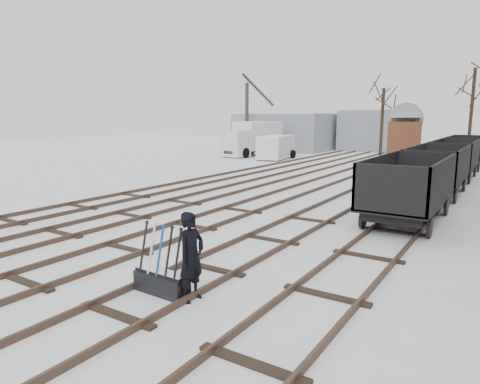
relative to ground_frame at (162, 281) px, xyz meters
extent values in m
plane|color=white|center=(-2.97, 1.74, -0.28)|extent=(120.00, 120.00, 0.00)
cube|color=black|center=(-9.69, 15.74, -0.21)|extent=(0.07, 52.00, 0.15)
cube|color=black|center=(-8.25, 15.74, -0.21)|extent=(0.07, 52.00, 0.15)
cube|color=black|center=(-8.97, 3.74, -0.26)|extent=(1.90, 0.20, 0.08)
cube|color=black|center=(-6.69, 15.74, -0.21)|extent=(0.07, 52.00, 0.15)
cube|color=black|center=(-5.25, 15.74, -0.21)|extent=(0.07, 52.00, 0.15)
cube|color=black|center=(-5.97, 3.74, -0.26)|extent=(1.90, 0.20, 0.08)
cube|color=black|center=(-3.69, 15.74, -0.21)|extent=(0.07, 52.00, 0.15)
cube|color=black|center=(-2.25, 15.74, -0.21)|extent=(0.07, 52.00, 0.15)
cube|color=black|center=(-2.97, 3.74, -0.26)|extent=(1.90, 0.20, 0.08)
cube|color=black|center=(-0.69, 15.74, -0.21)|extent=(0.07, 52.00, 0.15)
cube|color=black|center=(0.75, 15.74, -0.21)|extent=(0.07, 52.00, 0.15)
cube|color=black|center=(0.03, 3.74, -0.26)|extent=(1.90, 0.20, 0.08)
cube|color=black|center=(2.31, 15.74, -0.21)|extent=(0.07, 52.00, 0.15)
cube|color=black|center=(3.75, 15.74, -0.21)|extent=(0.07, 52.00, 0.15)
cube|color=black|center=(3.03, 3.74, -0.26)|extent=(1.90, 0.20, 0.08)
cube|color=gray|center=(-15.97, 37.74, 1.72)|extent=(10.00, 8.00, 4.00)
cube|color=white|center=(-15.97, 37.74, 3.77)|extent=(9.80, 7.84, 0.10)
cube|color=gray|center=(-6.97, 41.74, 1.92)|extent=(7.00, 6.00, 4.40)
cube|color=white|center=(-6.97, 41.74, 4.17)|extent=(6.86, 5.88, 0.10)
cube|color=black|center=(0.00, 0.00, -0.06)|extent=(1.31, 0.47, 0.44)
cube|color=black|center=(0.00, 0.00, 0.18)|extent=(1.31, 0.35, 0.06)
cube|color=white|center=(0.00, 0.00, 0.22)|extent=(1.26, 0.31, 0.03)
cylinder|color=black|center=(-0.50, 0.02, 0.67)|extent=(0.06, 0.32, 1.08)
cylinder|color=silver|center=(-0.25, 0.01, 0.67)|extent=(0.06, 0.32, 1.08)
cylinder|color=#0D41AD|center=(0.00, 0.00, 0.67)|extent=(0.06, 0.32, 1.08)
cylinder|color=black|center=(0.25, -0.01, 0.67)|extent=(0.06, 0.32, 1.08)
cylinder|color=black|center=(0.50, -0.02, 0.67)|extent=(0.06, 0.32, 1.08)
imported|color=black|center=(0.75, 0.10, 0.65)|extent=(0.46, 0.69, 1.86)
cube|color=black|center=(3.03, 9.47, 0.33)|extent=(1.82, 5.01, 0.38)
cube|color=black|center=(3.03, 9.47, 0.52)|extent=(2.28, 5.69, 0.11)
cube|color=black|center=(1.94, 9.47, 1.28)|extent=(0.09, 5.69, 1.52)
cube|color=black|center=(4.12, 9.47, 1.28)|extent=(0.09, 5.69, 1.52)
cube|color=white|center=(3.03, 9.47, 0.62)|extent=(2.05, 5.46, 0.06)
cylinder|color=black|center=(1.99, 7.65, 0.05)|extent=(0.11, 0.66, 0.66)
cylinder|color=black|center=(4.08, 11.30, 0.05)|extent=(0.11, 0.66, 0.66)
cube|color=black|center=(3.03, 15.87, 0.33)|extent=(1.82, 5.01, 0.38)
cube|color=black|center=(3.03, 15.87, 0.52)|extent=(2.28, 5.69, 0.11)
cube|color=black|center=(1.94, 15.87, 1.28)|extent=(0.09, 5.69, 1.52)
cube|color=black|center=(4.12, 15.87, 1.28)|extent=(0.09, 5.69, 1.52)
cube|color=white|center=(3.03, 15.87, 0.62)|extent=(2.05, 5.46, 0.06)
cylinder|color=black|center=(1.99, 14.05, 0.05)|extent=(0.11, 0.66, 0.66)
cylinder|color=black|center=(4.08, 17.70, 0.05)|extent=(0.11, 0.66, 0.66)
cube|color=black|center=(3.03, 22.27, 0.33)|extent=(1.82, 5.01, 0.38)
cube|color=black|center=(3.03, 22.27, 0.52)|extent=(2.28, 5.69, 0.11)
cube|color=black|center=(1.94, 22.27, 1.28)|extent=(0.09, 5.69, 1.52)
cube|color=black|center=(4.12, 22.27, 1.28)|extent=(0.09, 5.69, 1.52)
cube|color=white|center=(3.03, 22.27, 0.62)|extent=(2.05, 5.46, 0.06)
cylinder|color=black|center=(1.99, 20.45, 0.05)|extent=(0.11, 0.66, 0.66)
cylinder|color=black|center=(4.08, 24.10, 0.05)|extent=(0.11, 0.66, 0.66)
cube|color=black|center=(3.03, 28.67, 0.33)|extent=(1.82, 5.01, 0.38)
cube|color=black|center=(3.03, 28.67, 0.52)|extent=(2.28, 5.69, 0.11)
cube|color=black|center=(1.94, 28.67, 1.28)|extent=(0.09, 5.69, 1.52)
cube|color=white|center=(3.03, 28.67, 0.62)|extent=(2.05, 5.46, 0.06)
cylinder|color=black|center=(1.99, 26.85, 0.05)|extent=(0.11, 0.66, 0.66)
cube|color=black|center=(-1.32, 29.09, 0.35)|extent=(2.63, 4.55, 0.39)
cube|color=#502F18|center=(-1.32, 29.09, 1.81)|extent=(3.20, 5.21, 2.53)
cube|color=white|center=(-1.32, 29.09, 3.41)|extent=(2.92, 4.93, 0.04)
cylinder|color=black|center=(-2.39, 27.53, 0.06)|extent=(0.12, 0.68, 0.68)
cylinder|color=black|center=(-0.25, 30.65, 0.06)|extent=(0.12, 0.68, 0.68)
cube|color=black|center=(-15.28, 29.18, 0.24)|extent=(2.09, 7.28, 0.28)
cube|color=silver|center=(-15.28, 26.53, 0.99)|extent=(2.50, 2.18, 2.37)
cube|color=silver|center=(-15.28, 29.94, 1.61)|extent=(3.00, 5.19, 2.65)
cube|color=white|center=(-15.28, 29.94, 2.95)|extent=(2.94, 5.09, 0.04)
cylinder|color=black|center=(-16.32, 26.72, 0.19)|extent=(0.28, 0.95, 0.95)
cylinder|color=black|center=(-14.24, 31.83, 0.19)|extent=(0.28, 0.95, 0.95)
cube|color=silver|center=(-11.77, 27.29, 0.78)|extent=(2.67, 4.92, 1.91)
cube|color=white|center=(-11.77, 27.29, 1.76)|extent=(2.60, 4.81, 0.04)
cylinder|color=black|center=(-12.73, 25.80, 0.09)|extent=(0.23, 0.74, 0.74)
cylinder|color=black|center=(-10.81, 28.78, 0.09)|extent=(0.23, 0.74, 0.74)
cube|color=#323238|center=(-18.31, 32.89, 0.08)|extent=(2.04, 2.04, 0.73)
cylinder|color=#323238|center=(-18.31, 32.89, 3.34)|extent=(0.40, 0.40, 7.25)
cylinder|color=#323238|center=(-18.31, 34.52, 6.24)|extent=(1.62, 4.49, 3.34)
cylinder|color=black|center=(-18.31, 36.42, 4.07)|extent=(0.04, 0.04, 4.08)
cylinder|color=black|center=(-5.04, 36.36, 2.93)|extent=(0.30, 0.30, 6.42)
cylinder|color=black|center=(2.38, 38.54, 3.75)|extent=(0.30, 0.30, 8.08)
camera|label=1|loc=(6.08, -6.36, 3.45)|focal=32.00mm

